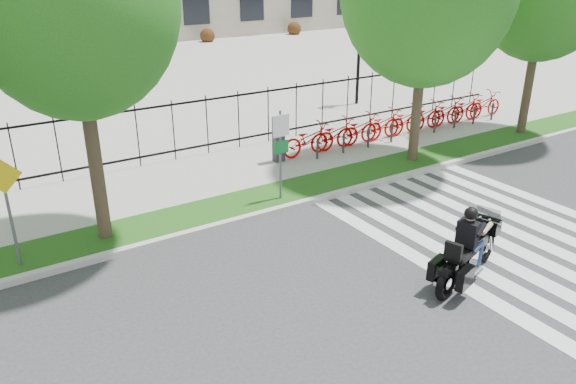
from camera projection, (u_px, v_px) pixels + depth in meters
ground at (349, 292)px, 11.59m from camera, size 120.00×120.00×0.00m
curb at (251, 217)px, 14.73m from camera, size 60.00×0.20×0.15m
grass_verge at (236, 206)px, 15.39m from camera, size 60.00×1.50×0.15m
sidewalk at (198, 178)px, 17.32m from camera, size 60.00×3.50×0.15m
plaza at (65, 80)px, 30.91m from camera, size 80.00×34.00×0.10m
crosswalk_stripes at (500, 234)px, 13.99m from camera, size 5.70×8.00×0.01m
iron_fence at (174, 130)px, 18.26m from camera, size 30.00×0.06×2.00m
lamp_post_right at (360, 34)px, 24.61m from camera, size 1.06×0.70×4.25m
bike_share_station at (404, 120)px, 21.05m from camera, size 11.19×0.89×1.50m
sign_pole_regulatory at (281, 144)px, 15.06m from camera, size 0.50×0.09×2.50m
sign_pole_warning at (7, 198)px, 11.70m from camera, size 0.78×0.09×2.49m
motorcycle_rider at (469, 250)px, 11.80m from camera, size 2.64×1.23×2.10m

